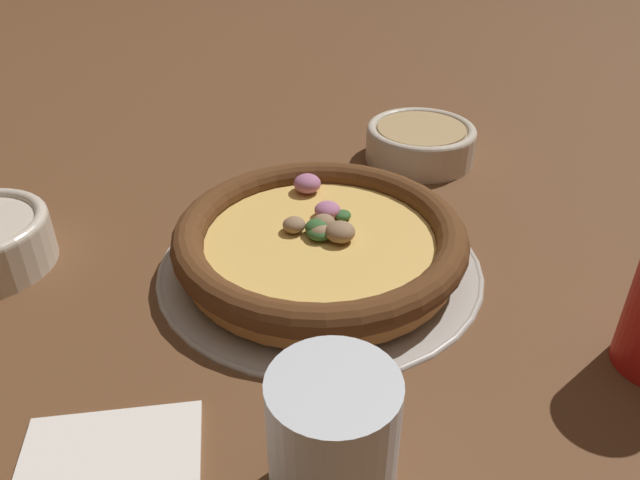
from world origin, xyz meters
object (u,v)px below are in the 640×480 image
at_px(bowl_near, 420,141).
at_px(pizza, 320,240).
at_px(drinking_cup, 333,442).
at_px(pizza_tray, 320,263).

bearing_deg(bowl_near, pizza, -52.82).
relative_size(pizza, drinking_cup, 2.81).
relative_size(pizza_tray, pizza, 1.13).
bearing_deg(pizza, pizza_tray, -24.93).
height_order(bowl_near, drinking_cup, drinking_cup).
xyz_separation_m(pizza_tray, bowl_near, (-0.16, 0.21, 0.02)).
distance_m(pizza, bowl_near, 0.27).
xyz_separation_m(pizza, bowl_near, (-0.16, 0.21, -0.00)).
relative_size(pizza_tray, drinking_cup, 3.17).
height_order(pizza_tray, bowl_near, bowl_near).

